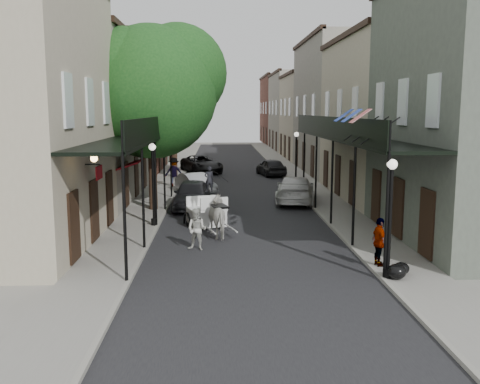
{
  "coord_description": "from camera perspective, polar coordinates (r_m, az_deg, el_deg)",
  "views": [
    {
      "loc": [
        -1.16,
        -17.9,
        5.3
      ],
      "look_at": [
        -0.19,
        6.11,
        1.6
      ],
      "focal_mm": 40.0,
      "sensor_mm": 36.0,
      "label": 1
    }
  ],
  "objects": [
    {
      "name": "car_left_mid",
      "position": [
        33.78,
        -4.74,
        0.84
      ],
      "size": [
        2.94,
        4.28,
        1.34
      ],
      "primitive_type": "imported",
      "rotation": [
        0.0,
        0.0,
        0.42
      ],
      "color": "#9D9DA2",
      "rests_on": "ground"
    },
    {
      "name": "tree_near",
      "position": [
        28.27,
        -8.65,
        11.06
      ],
      "size": [
        7.31,
        6.8,
        9.63
      ],
      "color": "#382619",
      "rests_on": "sidewalk_left"
    },
    {
      "name": "road",
      "position": [
        38.29,
        -0.56,
        0.8
      ],
      "size": [
        8.0,
        90.0,
        0.01
      ],
      "primitive_type": "cube",
      "color": "black",
      "rests_on": "ground"
    },
    {
      "name": "car_left_near",
      "position": [
        29.02,
        -5.14,
        -0.25
      ],
      "size": [
        2.02,
        4.64,
        1.55
      ],
      "primitive_type": "imported",
      "rotation": [
        0.0,
        0.0,
        -0.04
      ],
      "color": "black",
      "rests_on": "ground"
    },
    {
      "name": "lamppost_right_near",
      "position": [
        17.06,
        15.7,
        -2.56
      ],
      "size": [
        0.32,
        0.32,
        3.71
      ],
      "color": "black",
      "rests_on": "sidewalk_right"
    },
    {
      "name": "gallery_left",
      "position": [
        25.18,
        -10.66,
        5.76
      ],
      "size": [
        2.2,
        18.05,
        4.88
      ],
      "color": "black",
      "rests_on": "sidewalk_left"
    },
    {
      "name": "car_right_far",
      "position": [
        43.47,
        3.33,
        2.68
      ],
      "size": [
        2.44,
        4.41,
        1.42
      ],
      "primitive_type": "imported",
      "rotation": [
        0.0,
        0.0,
        3.33
      ],
      "color": "black",
      "rests_on": "ground"
    },
    {
      "name": "ground",
      "position": [
        18.71,
        1.35,
        -7.71
      ],
      "size": [
        140.0,
        140.0,
        0.0
      ],
      "primitive_type": "plane",
      "color": "gray",
      "rests_on": "ground"
    },
    {
      "name": "gallery_right",
      "position": [
        25.61,
        11.17,
        5.8
      ],
      "size": [
        2.2,
        18.05,
        4.88
      ],
      "color": "black",
      "rests_on": "sidewalk_right"
    },
    {
      "name": "pedestrian_sidewalk_right",
      "position": [
        18.5,
        14.66,
        -5.18
      ],
      "size": [
        0.51,
        1.0,
        1.64
      ],
      "primitive_type": "imported",
      "rotation": [
        0.0,
        0.0,
        1.69
      ],
      "color": "gray",
      "rests_on": "sidewalk_right"
    },
    {
      "name": "car_left_far",
      "position": [
        45.61,
        -4.12,
        3.0
      ],
      "size": [
        4.17,
        5.88,
        1.49
      ],
      "primitive_type": "imported",
      "rotation": [
        0.0,
        0.0,
        0.35
      ],
      "color": "black",
      "rests_on": "ground"
    },
    {
      "name": "sidewalk_left",
      "position": [
        38.46,
        -8.03,
        0.84
      ],
      "size": [
        2.2,
        90.0,
        0.12
      ],
      "primitive_type": "cube",
      "color": "gray",
      "rests_on": "ground"
    },
    {
      "name": "pedestrian_sidewalk_left",
      "position": [
        36.71,
        -7.06,
        2.12
      ],
      "size": [
        1.32,
        0.83,
        1.96
      ],
      "primitive_type": "imported",
      "rotation": [
        0.0,
        0.0,
        3.23
      ],
      "color": "gray",
      "rests_on": "sidewalk_left"
    },
    {
      "name": "trash_bags",
      "position": [
        17.55,
        16.56,
        -8.02
      ],
      "size": [
        0.84,
        0.99,
        0.49
      ],
      "color": "black",
      "rests_on": "sidewalk_right"
    },
    {
      "name": "building_row_right",
      "position": [
        48.89,
        9.3,
        8.58
      ],
      "size": [
        5.0,
        80.0,
        10.5
      ],
      "primitive_type": "cube",
      "color": "gray",
      "rests_on": "ground"
    },
    {
      "name": "lamppost_left",
      "position": [
        24.3,
        -9.25,
        0.95
      ],
      "size": [
        0.32,
        0.32,
        3.71
      ],
      "color": "black",
      "rests_on": "sidewalk_left"
    },
    {
      "name": "horse",
      "position": [
        22.48,
        -2.09,
        -2.67
      ],
      "size": [
        1.46,
        2.19,
        1.7
      ],
      "primitive_type": "imported",
      "rotation": [
        0.0,
        0.0,
        3.44
      ],
      "color": "beige",
      "rests_on": "ground"
    },
    {
      "name": "pedestrian_walking",
      "position": [
        20.43,
        -4.63,
        -4.01
      ],
      "size": [
        0.94,
        0.85,
        1.6
      ],
      "primitive_type": "imported",
      "rotation": [
        0.0,
        0.0,
        -0.38
      ],
      "color": "#B4B5AA",
      "rests_on": "ground"
    },
    {
      "name": "carriage",
      "position": [
        24.94,
        -3.89,
        -0.95
      ],
      "size": [
        2.21,
        2.81,
        2.85
      ],
      "rotation": [
        0.0,
        0.0,
        0.29
      ],
      "color": "black",
      "rests_on": "ground"
    },
    {
      "name": "building_row_left",
      "position": [
        48.48,
        -11.28,
        8.53
      ],
      "size": [
        5.0,
        80.0,
        10.5
      ],
      "primitive_type": "cube",
      "color": "#ADA38A",
      "rests_on": "ground"
    },
    {
      "name": "tree_far",
      "position": [
        42.2,
        -6.6,
        9.43
      ],
      "size": [
        6.45,
        6.0,
        8.61
      ],
      "color": "#382619",
      "rests_on": "sidewalk_left"
    },
    {
      "name": "sidewalk_right",
      "position": [
        38.76,
        6.85,
        0.92
      ],
      "size": [
        2.2,
        90.0,
        0.12
      ],
      "primitive_type": "cube",
      "color": "gray",
      "rests_on": "ground"
    },
    {
      "name": "car_right_near",
      "position": [
        30.92,
        5.91,
        0.26
      ],
      "size": [
        2.96,
        5.51,
        1.52
      ],
      "primitive_type": "imported",
      "rotation": [
        0.0,
        0.0,
        2.98
      ],
      "color": "silver",
      "rests_on": "ground"
    },
    {
      "name": "lamppost_right_far",
      "position": [
        36.43,
        6.0,
        3.59
      ],
      "size": [
        0.32,
        0.32,
        3.71
      ],
      "color": "black",
      "rests_on": "sidewalk_right"
    }
  ]
}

